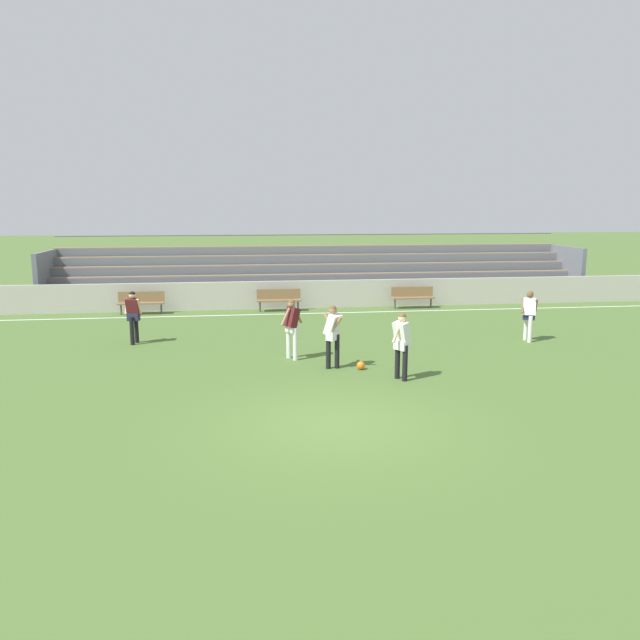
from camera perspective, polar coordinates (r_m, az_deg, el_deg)
The scene contains 13 objects.
ground_plane at distance 12.51m, azimuth 1.39°, elevation -9.56°, with size 160.00×160.00×0.00m, color #4C6B30.
field_line_sideline at distance 24.72m, azimuth -3.13°, elevation 0.57°, with size 44.00×0.12×0.01m, color white.
sideline_wall at distance 25.95m, azimuth -3.37°, elevation 2.34°, with size 48.00×0.16×1.16m, color #BCB7AD.
bleacher_stand at distance 28.48m, azimuth 0.02°, elevation 4.49°, with size 24.20×3.50×2.91m.
bench_centre_sideline at distance 25.34m, azimuth -3.83°, elevation 2.05°, with size 1.80×0.40×0.90m.
bench_near_bin at distance 25.59m, azimuth -16.20°, elevation 1.74°, with size 1.80×0.40×0.90m.
bench_far_left at distance 26.30m, azimuth 8.56°, elevation 2.27°, with size 1.80×0.40×0.90m.
player_white_wide_left at distance 15.40m, azimuth 7.56°, elevation -1.85°, with size 0.61×0.50×1.70m.
player_white_on_ball at distance 16.33m, azimuth 1.19°, elevation -1.02°, with size 0.55×0.66×1.71m.
player_white_overlapping at distance 20.72m, azimuth 18.76°, elevation 0.75°, with size 0.62×0.47×1.63m.
player_dark_deep_cover at distance 17.33m, azimuth -2.63°, elevation -0.34°, with size 0.67×0.51×1.71m.
player_dark_wide_right at distance 20.11m, azimuth -16.88°, elevation 0.65°, with size 0.52×0.43×1.66m.
soccer_ball at distance 16.45m, azimuth 3.79°, elevation -4.21°, with size 0.22×0.22×0.22m, color orange.
Camera 1 is at (-1.82, -11.60, 4.32)m, focal length 34.63 mm.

